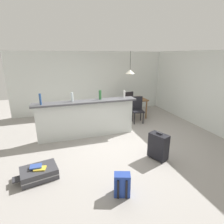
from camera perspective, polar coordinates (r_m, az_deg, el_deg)
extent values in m
cube|color=gray|center=(5.40, 1.82, -8.85)|extent=(13.00, 13.00, 0.05)
cube|color=silver|center=(7.86, -5.63, 9.18)|extent=(6.60, 0.10, 2.50)
cube|color=silver|center=(6.84, 26.01, 6.29)|extent=(0.10, 6.00, 2.50)
cube|color=silver|center=(5.44, -7.83, -2.48)|extent=(2.80, 0.20, 1.05)
cube|color=#4C4C51|center=(5.28, -8.07, 3.17)|extent=(2.96, 0.40, 0.05)
cylinder|color=#284C89|center=(5.15, -21.43, 3.74)|extent=(0.06, 0.06, 0.30)
cylinder|color=silver|center=(5.27, -12.31, 4.58)|extent=(0.07, 0.07, 0.25)
cylinder|color=#2D6B38|center=(5.39, -3.72, 5.37)|extent=(0.08, 0.08, 0.27)
cylinder|color=silver|center=(5.66, 3.87, 5.62)|extent=(0.06, 0.06, 0.21)
cube|color=brown|center=(7.10, 6.00, 3.93)|extent=(1.10, 0.80, 0.04)
cylinder|color=brown|center=(6.71, 3.22, -0.07)|extent=(0.06, 0.06, 0.70)
cylinder|color=brown|center=(7.11, 10.62, 0.65)|extent=(0.06, 0.06, 0.70)
cylinder|color=brown|center=(7.33, 1.33, 1.45)|extent=(0.06, 0.06, 0.70)
cylinder|color=brown|center=(7.69, 8.25, 2.05)|extent=(0.06, 0.06, 0.70)
cube|color=black|center=(6.63, 8.06, 0.27)|extent=(0.46, 0.46, 0.04)
cube|color=black|center=(6.72, 7.74, 2.84)|extent=(0.40, 0.10, 0.48)
cylinder|color=black|center=(6.51, 7.00, -2.09)|extent=(0.04, 0.04, 0.41)
cylinder|color=black|center=(6.60, 9.69, -1.94)|extent=(0.04, 0.04, 0.41)
cylinder|color=black|center=(6.80, 6.32, -1.20)|extent=(0.04, 0.04, 0.41)
cylinder|color=black|center=(6.89, 8.90, -1.07)|extent=(0.04, 0.04, 0.41)
cube|color=black|center=(7.73, 4.47, 2.86)|extent=(0.47, 0.47, 0.04)
cube|color=black|center=(7.52, 5.26, 4.47)|extent=(0.40, 0.11, 0.48)
cylinder|color=black|center=(8.00, 4.77, 1.69)|extent=(0.04, 0.04, 0.41)
cylinder|color=black|center=(7.83, 2.81, 1.39)|extent=(0.04, 0.04, 0.41)
cylinder|color=black|center=(7.74, 6.07, 1.12)|extent=(0.04, 0.04, 0.41)
cylinder|color=black|center=(7.57, 4.07, 0.80)|extent=(0.04, 0.04, 0.41)
cylinder|color=black|center=(6.94, 5.74, 15.62)|extent=(0.01, 0.01, 0.69)
cone|color=white|center=(6.96, 5.64, 12.38)|extent=(0.34, 0.34, 0.14)
sphere|color=white|center=(6.97, 5.62, 11.72)|extent=(0.07, 0.07, 0.07)
cube|color=#38383D|center=(4.11, -21.72, -17.21)|extent=(0.76, 0.60, 0.22)
cube|color=gray|center=(4.11, -21.72, -17.21)|extent=(0.77, 0.62, 0.02)
cube|color=#2D2D33|center=(4.11, -27.65, -18.09)|extent=(0.17, 0.20, 0.02)
cube|color=#233D93|center=(3.42, 3.17, -21.62)|extent=(0.32, 0.26, 0.42)
cube|color=navy|center=(3.55, 3.09, -21.43)|extent=(0.23, 0.13, 0.19)
cube|color=black|center=(3.36, 4.51, -22.96)|extent=(0.04, 0.03, 0.36)
cube|color=black|center=(3.35, 1.92, -22.98)|extent=(0.04, 0.03, 0.36)
cube|color=black|center=(4.47, 14.23, -10.23)|extent=(0.39, 0.50, 0.60)
cylinder|color=black|center=(4.71, 12.03, -12.73)|extent=(0.05, 0.07, 0.06)
cylinder|color=black|center=(4.52, 15.95, -14.37)|extent=(0.05, 0.07, 0.06)
cube|color=#232328|center=(4.33, 14.54, -6.47)|extent=(0.09, 0.14, 0.04)
cube|color=gold|center=(4.01, -21.53, -16.04)|extent=(0.25, 0.20, 0.03)
cube|color=#334C99|center=(4.05, -22.62, -15.37)|extent=(0.22, 0.16, 0.03)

